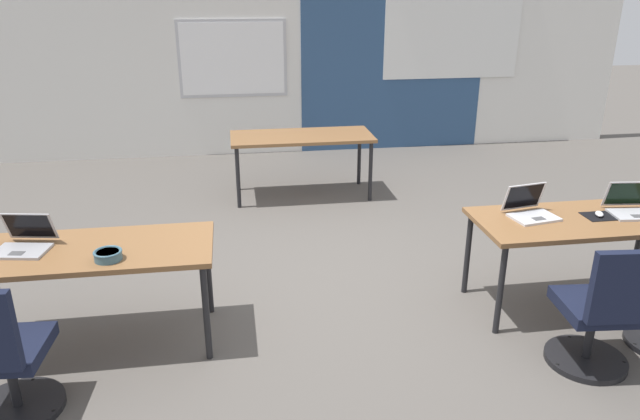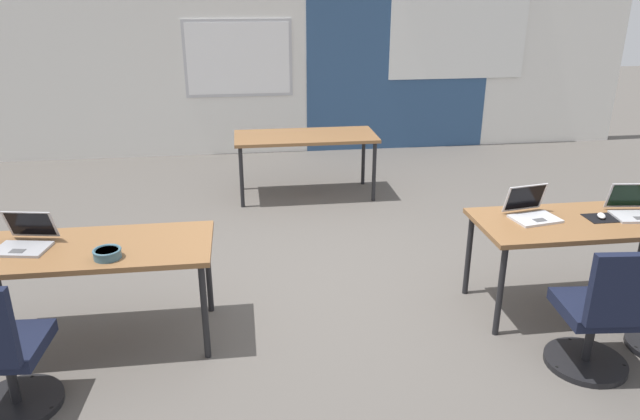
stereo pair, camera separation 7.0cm
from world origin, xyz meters
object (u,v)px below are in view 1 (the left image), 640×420
Objects in this scene: desk_far_center at (302,140)px; mouse_near_right_end at (599,214)px; laptop_near_left_end at (24,242)px; chair_near_left_end at (2,364)px; chair_near_right_inner at (600,318)px; desk_near_left at (90,256)px; laptop_near_right_end at (631,207)px; snack_bowl at (108,255)px; desk_near_right at (582,225)px; laptop_near_right_inner at (530,210)px.

desk_far_center is 14.04× the size of mouse_near_right_end.
laptop_near_left_end is 0.87m from chair_near_left_end.
chair_near_right_inner is 8.07× the size of mouse_near_right_end.
mouse_near_right_end is at bearing -165.94° from chair_near_left_end.
desk_near_left is 3.63m from mouse_near_right_end.
desk_near_left is 1.74× the size of chair_near_left_end.
laptop_near_right_end is (2.15, -2.77, 0.11)m from desk_far_center.
snack_bowl is at bearing -130.85° from chair_near_left_end.
mouse_near_right_end is at bearing -56.04° from desk_far_center.
desk_near_right is at bearing -165.72° from chair_near_left_end.
laptop_near_right_inner is 2.98m from snack_bowl.
laptop_near_right_end reaches higher than desk_near_right.
laptop_near_right_inner is at bearing 170.30° from mouse_near_right_end.
laptop_near_right_end is at bearing -52.12° from desk_far_center.
desk_near_left is 3.13m from laptop_near_right_inner.
snack_bowl is at bearing -13.39° from laptop_near_left_end.
chair_near_left_end is 0.84m from snack_bowl.
laptop_near_left_end is at bearing -128.12° from desk_far_center.
laptop_near_right_end is at bearing 5.19° from mouse_near_right_end.
desk_near_left is 3.50m from desk_near_right.
desk_near_right and desk_far_center have the same top height.
chair_near_left_end is 4.35m from laptop_near_right_end.
desk_near_left is 0.42m from laptop_near_left_end.
chair_near_left_end is 2.44× the size of laptop_near_right_inner.
desk_near_right is at bearing 3.39° from snack_bowl.
desk_far_center is 3.50m from laptop_near_left_end.
chair_near_right_inner is at bearing -95.76° from laptop_near_right_inner.
snack_bowl is at bearing 175.54° from laptop_near_right_inner.
desk_near_left is at bearing 128.88° from snack_bowl.
laptop_near_left_end reaches higher than chair_near_left_end.
desk_near_right is 4.25× the size of laptop_near_right_inner.
desk_far_center is 1.74× the size of chair_near_left_end.
desk_near_right is at bearing 0.00° from desk_near_left.
laptop_near_right_end is (4.31, -0.02, 0.00)m from laptop_near_left_end.
chair_near_left_end is at bearing 4.18° from chair_near_right_inner.
chair_near_left_end is at bearing -169.30° from desk_near_right.
laptop_near_right_end is 3.16× the size of mouse_near_right_end.
snack_bowl reaches higher than desk_near_right.
desk_near_left is 1.74× the size of chair_near_right_inner.
chair_near_left_end is 4.08m from mouse_near_right_end.
laptop_near_left_end reaches higher than chair_near_right_inner.
laptop_near_right_end reaches higher than desk_far_center.
chair_near_right_inner is 2.55× the size of laptop_near_right_end.
laptop_near_right_end is (0.71, 0.83, 0.39)m from chair_near_right_inner.
laptop_near_right_inner is (1.38, -2.71, 0.11)m from desk_far_center.
mouse_near_right_end is at bearing -113.46° from chair_near_right_inner.
laptop_near_right_inner is 0.51m from mouse_near_right_end.
chair_near_right_inner is at bearing -11.08° from snack_bowl.
chair_near_left_end is 2.55× the size of laptop_near_right_end.
laptop_near_right_end is at bearing -14.62° from laptop_near_right_inner.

